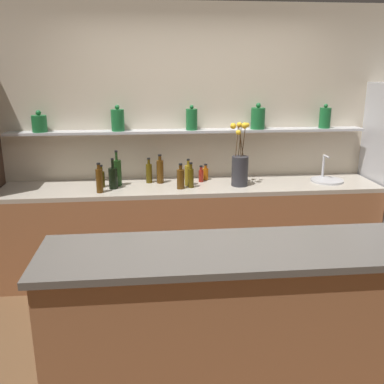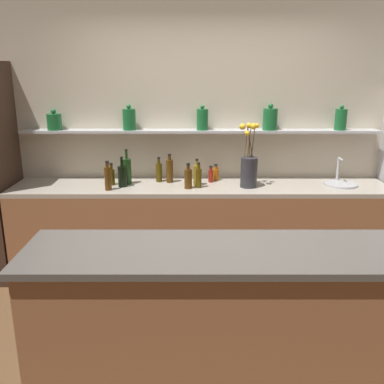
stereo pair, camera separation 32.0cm
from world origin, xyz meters
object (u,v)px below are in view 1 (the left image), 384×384
object	(u,v)px
bottle_spirit_9	(99,180)
bottle_spirit_10	(160,171)
bottle_oil_0	(188,175)
bottle_spirit_8	(181,178)
bottle_wine_7	(117,173)
bottle_oil_3	(149,173)
bottle_oil_5	(102,178)
flower_vase	(240,167)
bottle_sauce_4	(201,175)
bottle_wine_2	(113,178)
bottle_oil_6	(191,177)
sink_fixture	(327,179)
bottle_sauce_1	(205,173)

from	to	relation	value
bottle_spirit_9	bottle_spirit_10	distance (m)	0.62
bottle_oil_0	bottle_spirit_8	xyz separation A→B (m)	(-0.08, -0.11, -0.01)
bottle_wine_7	bottle_oil_3	bearing A→B (deg)	15.66
bottle_oil_0	bottle_oil_5	xyz separation A→B (m)	(-0.81, 0.02, -0.02)
flower_vase	bottle_sauce_4	bearing A→B (deg)	153.45
bottle_oil_0	bottle_spirit_10	distance (m)	0.29
bottle_oil_0	bottle_wine_2	bearing A→B (deg)	-176.53
bottle_oil_6	bottle_spirit_9	world-z (taller)	bottle_spirit_9
sink_fixture	bottle_wine_2	world-z (taller)	bottle_wine_2
bottle_oil_6	flower_vase	bearing A→B (deg)	3.27
bottle_oil_0	bottle_wine_2	world-z (taller)	bottle_wine_2
bottle_sauce_4	bottle_oil_6	world-z (taller)	bottle_oil_6
bottle_sauce_1	bottle_spirit_9	world-z (taller)	bottle_spirit_9
bottle_oil_3	bottle_sauce_1	bearing A→B (deg)	4.91
bottle_spirit_9	bottle_sauce_4	bearing A→B (deg)	16.66
bottle_wine_7	bottle_spirit_9	bearing A→B (deg)	-122.91
sink_fixture	bottle_oil_5	xyz separation A→B (m)	(-2.19, 0.00, 0.06)
bottle_sauce_4	bottle_oil_6	distance (m)	0.24
bottle_spirit_8	bottle_spirit_9	xyz separation A→B (m)	(-0.73, -0.06, 0.02)
bottle_oil_0	bottle_sauce_1	xyz separation A→B (m)	(0.19, 0.19, -0.04)
bottle_oil_3	bottle_wine_7	xyz separation A→B (m)	(-0.30, -0.08, 0.03)
bottle_oil_3	bottle_oil_6	size ratio (longest dim) A/B	1.02
sink_fixture	bottle_spirit_10	xyz separation A→B (m)	(-1.64, 0.10, 0.10)
bottle_oil_3	bottle_spirit_10	bearing A→B (deg)	-12.75
sink_fixture	bottle_spirit_9	xyz separation A→B (m)	(-2.19, -0.18, 0.09)
bottle_spirit_10	bottle_oil_0	bearing A→B (deg)	-23.48
bottle_sauce_1	bottle_oil_3	xyz separation A→B (m)	(-0.56, -0.05, 0.03)
sink_fixture	bottle_oil_6	size ratio (longest dim) A/B	1.32
bottle_oil_3	bottle_wine_7	distance (m)	0.31
flower_vase	bottle_spirit_9	world-z (taller)	flower_vase
sink_fixture	bottle_oil_5	size ratio (longest dim) A/B	1.48
bottle_sauce_1	bottle_sauce_4	xyz separation A→B (m)	(-0.05, -0.07, 0.00)
bottle_spirit_8	bottle_spirit_9	world-z (taller)	bottle_spirit_9
flower_vase	sink_fixture	xyz separation A→B (m)	(0.89, 0.07, -0.16)
bottle_sauce_1	bottle_oil_6	world-z (taller)	bottle_oil_6
sink_fixture	bottle_oil_0	xyz separation A→B (m)	(-1.38, -0.01, 0.08)
sink_fixture	bottle_wine_7	size ratio (longest dim) A/B	0.93
bottle_wine_7	bottle_spirit_8	xyz separation A→B (m)	(0.59, -0.16, -0.03)
bottle_oil_6	bottle_spirit_9	distance (m)	0.84
sink_fixture	bottle_oil_0	size ratio (longest dim) A/B	1.23
bottle_oil_6	bottle_wine_7	distance (m)	0.70
bottle_oil_3	bottle_spirit_9	size ratio (longest dim) A/B	0.90
bottle_sauce_4	bottle_spirit_9	distance (m)	0.99
sink_fixture	bottle_oil_5	distance (m)	2.19
bottle_sauce_4	bottle_wine_2	bearing A→B (deg)	-169.14
bottle_sauce_1	bottle_spirit_8	bearing A→B (deg)	-132.53
bottle_oil_0	bottle_spirit_9	distance (m)	0.83
bottle_sauce_1	bottle_wine_2	distance (m)	0.92
bottle_oil_0	bottle_spirit_10	size ratio (longest dim) A/B	0.91
sink_fixture	bottle_spirit_9	bearing A→B (deg)	-175.35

